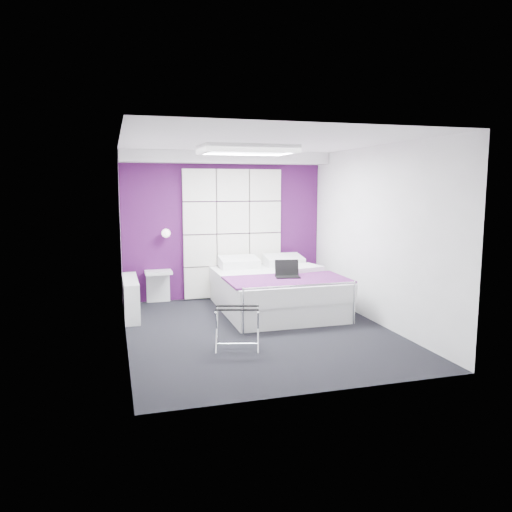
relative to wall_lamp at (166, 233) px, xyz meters
The scene contains 15 objects.
floor 2.61m from the wall_lamp, 62.99° to the right, with size 4.40×4.40×0.00m, color black.
ceiling 2.69m from the wall_lamp, 62.99° to the right, with size 4.40×4.40×0.00m, color white.
wall_back 1.06m from the wall_lamp, ahead, with size 3.60×3.60×0.00m, color silver.
wall_left 2.19m from the wall_lamp, 110.01° to the right, with size 4.40×4.40×0.00m, color silver.
wall_right 3.52m from the wall_lamp, 35.86° to the right, with size 4.40×4.40×0.00m, color silver.
accent_wall 1.06m from the wall_lamp, ahead, with size 3.58×0.02×2.58m, color #431045.
soffit 1.66m from the wall_lamp, ahead, with size 3.58×0.50×0.20m, color white.
headboard 1.20m from the wall_lamp, ahead, with size 1.80×0.08×2.30m, color silver, non-canonical shape.
skylight 2.24m from the wall_lamp, 54.28° to the right, with size 1.36×0.86×0.12m, color white, non-canonical shape.
wall_lamp is the anchor object (origin of this frame).
radiator 1.35m from the wall_lamp, 130.10° to the right, with size 0.22×1.20×0.60m, color white.
bed 2.13m from the wall_lamp, 31.96° to the right, with size 1.84×2.22×0.77m.
nightstand 0.69m from the wall_lamp, 164.58° to the right, with size 0.45×0.35×0.05m, color white.
luggage_rack 2.94m from the wall_lamp, 78.00° to the right, with size 0.54×0.39×0.53m.
laptop 2.28m from the wall_lamp, 40.47° to the right, with size 0.37×0.26×0.26m.
Camera 1 is at (-1.93, -6.52, 2.03)m, focal length 35.00 mm.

